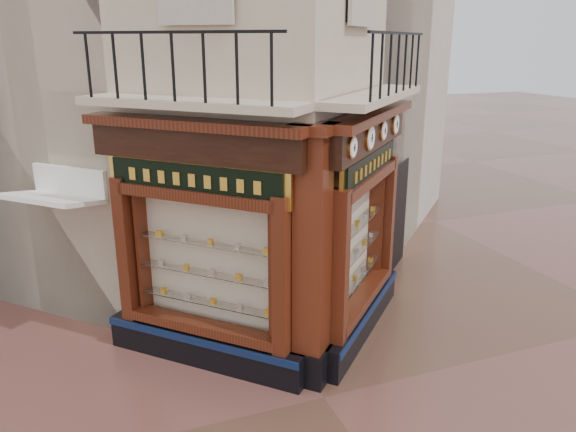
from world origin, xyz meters
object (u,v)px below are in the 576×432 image
clock_b (370,138)px  signboard_right (370,164)px  clock_c (383,131)px  corner_pilaster (312,263)px  clock_a (352,147)px  awning (69,335)px  clock_d (395,124)px  signboard_left (194,179)px

clock_b → signboard_right: size_ratio=0.19×
clock_c → signboard_right: clock_c is taller
corner_pilaster → clock_a: 1.77m
corner_pilaster → clock_a: corner_pilaster is taller
awning → corner_pilaster: bearing=-173.6°
clock_c → clock_a: bearing=-180.0°
clock_b → clock_c: bearing=0.0°
corner_pilaster → clock_c: corner_pilaster is taller
clock_b → clock_d: size_ratio=1.05×
clock_b → signboard_right: (0.27, 0.43, -0.52)m
clock_d → signboard_left: (-3.79, -0.72, -0.52)m
clock_b → clock_c: 0.78m
clock_c → signboard_left: size_ratio=0.15×
corner_pilaster → signboard_right: size_ratio=1.93×
clock_c → clock_d: clock_d is taller
clock_d → signboard_right: clock_d is taller
signboard_left → clock_a: bearing=-162.2°
corner_pilaster → clock_a: bearing=-48.0°
clock_d → corner_pilaster: bearing=171.5°
clock_d → signboard_left: clock_d is taller
signboard_left → corner_pilaster: bearing=-169.8°
clock_d → signboard_left: bearing=145.7°
clock_d → awning: clock_d is taller
signboard_right → clock_b: bearing=-167.3°
clock_d → signboard_left: 3.90m
awning → signboard_left: bearing=-176.1°
clock_c → clock_d: size_ratio=0.88×
signboard_right → awning: bearing=115.2°
clock_a → awning: (-4.09, 2.84, -3.62)m
clock_a → signboard_right: size_ratio=0.15×
corner_pilaster → clock_a: (0.57, -0.03, 1.67)m
awning → signboard_left: size_ratio=0.70×
clock_d → signboard_right: 1.24m
clock_a → clock_b: bearing=-0.0°
clock_c → awning: (-5.26, 1.67, -3.62)m
clock_b → awning: bearing=109.8°
corner_pilaster → clock_a: size_ratio=12.43×
corner_pilaster → signboard_right: 2.12m
clock_a → clock_d: clock_d is taller
corner_pilaster → signboard_left: corner_pilaster is taller
clock_b → clock_c: clock_b is taller
awning → signboard_right: signboard_right is taller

